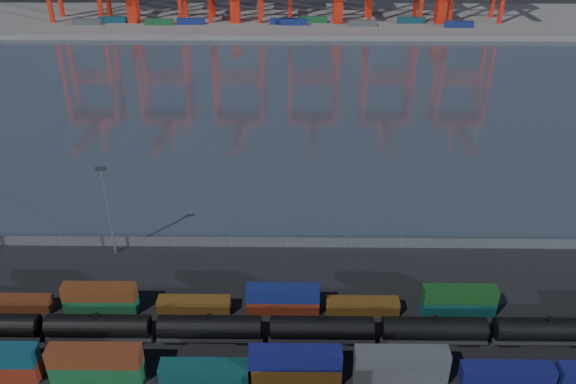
{
  "coord_description": "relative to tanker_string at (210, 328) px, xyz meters",
  "views": [
    {
      "loc": [
        0.9,
        -53.9,
        56.44
      ],
      "look_at": [
        0.0,
        30.0,
        10.0
      ],
      "focal_mm": 35.0,
      "sensor_mm": 36.0,
      "label": 1
    }
  ],
  "objects": [
    {
      "name": "container_row_north",
      "position": [
        1.95,
        6.12,
        -0.44
      ],
      "size": [
        140.38,
        2.2,
        4.68
      ],
      "color": "navy",
      "rests_on": "ground"
    },
    {
      "name": "waterfront_fence",
      "position": [
        10.57,
        23.13,
        -1.27
      ],
      "size": [
        160.12,
        0.12,
        2.2
      ],
      "color": "#595B5E",
      "rests_on": "ground"
    },
    {
      "name": "tanker_string",
      "position": [
        0.0,
        0.0,
        0.0
      ],
      "size": [
        138.77,
        3.17,
        4.54
      ],
      "color": "black",
      "rests_on": "ground"
    },
    {
      "name": "harbor_water",
      "position": [
        10.57,
        100.13,
        -2.27
      ],
      "size": [
        700.0,
        700.0,
        0.0
      ],
      "primitive_type": "plane",
      "color": "#2A333E",
      "rests_on": "ground"
    },
    {
      "name": "straddle_carriers",
      "position": [
        8.07,
        195.13,
        5.54
      ],
      "size": [
        140.0,
        7.0,
        11.1
      ],
      "color": "red",
      "rests_on": "far_quay"
    },
    {
      "name": "ground",
      "position": [
        10.57,
        -4.87,
        -2.28
      ],
      "size": [
        700.0,
        700.0,
        0.0
      ],
      "primitive_type": "plane",
      "color": "black",
      "rests_on": "ground"
    },
    {
      "name": "quay_containers",
      "position": [
        -0.42,
        190.59,
        1.02
      ],
      "size": [
        172.58,
        10.99,
        2.6
      ],
      "color": "navy",
      "rests_on": "far_quay"
    },
    {
      "name": "container_row_mid",
      "position": [
        -3.27,
        -6.94,
        -0.19
      ],
      "size": [
        140.83,
        2.41,
        5.14
      ],
      "color": "#383C3D",
      "rests_on": "ground"
    },
    {
      "name": "yard_light_mast",
      "position": [
        -19.43,
        21.13,
        7.02
      ],
      "size": [
        1.6,
        0.4,
        16.6
      ],
      "color": "slate",
      "rests_on": "ground"
    },
    {
      "name": "far_quay",
      "position": [
        10.57,
        205.13,
        -1.28
      ],
      "size": [
        700.0,
        70.0,
        2.0
      ],
      "primitive_type": "cube",
      "color": "#514F4C",
      "rests_on": "ground"
    }
  ]
}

